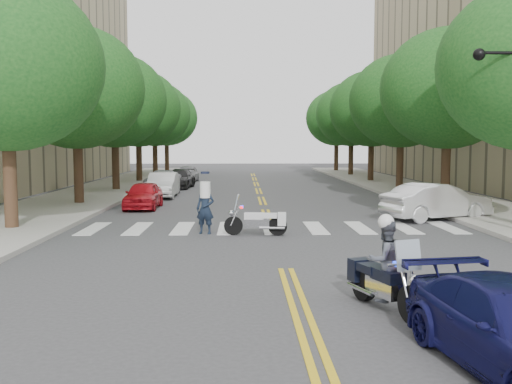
{
  "coord_description": "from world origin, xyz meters",
  "views": [
    {
      "loc": [
        -1.03,
        -13.23,
        2.97
      ],
      "look_at": [
        -0.55,
        6.19,
        1.3
      ],
      "focal_mm": 40.0,
      "sensor_mm": 36.0,
      "label": 1
    }
  ],
  "objects_px": {
    "motorcycle_police": "(383,267)",
    "officer_standing": "(205,209)",
    "convertible": "(437,201)",
    "motorcycle_parked": "(261,221)"
  },
  "relations": [
    {
      "from": "officer_standing",
      "to": "convertible",
      "type": "height_order",
      "value": "officer_standing"
    },
    {
      "from": "convertible",
      "to": "officer_standing",
      "type": "bearing_deg",
      "value": 88.75
    },
    {
      "from": "motorcycle_police",
      "to": "motorcycle_parked",
      "type": "bearing_deg",
      "value": -96.16
    },
    {
      "from": "motorcycle_police",
      "to": "officer_standing",
      "type": "bearing_deg",
      "value": -85.84
    },
    {
      "from": "officer_standing",
      "to": "convertible",
      "type": "bearing_deg",
      "value": 34.92
    },
    {
      "from": "motorcycle_parked",
      "to": "officer_standing",
      "type": "xyz_separation_m",
      "value": [
        -1.82,
        0.38,
        0.36
      ]
    },
    {
      "from": "motorcycle_police",
      "to": "convertible",
      "type": "bearing_deg",
      "value": -132.07
    },
    {
      "from": "motorcycle_police",
      "to": "officer_standing",
      "type": "relative_size",
      "value": 1.25
    },
    {
      "from": "officer_standing",
      "to": "convertible",
      "type": "distance_m",
      "value": 9.29
    },
    {
      "from": "motorcycle_police",
      "to": "officer_standing",
      "type": "xyz_separation_m",
      "value": [
        -3.72,
        8.66,
        0.05
      ]
    }
  ]
}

